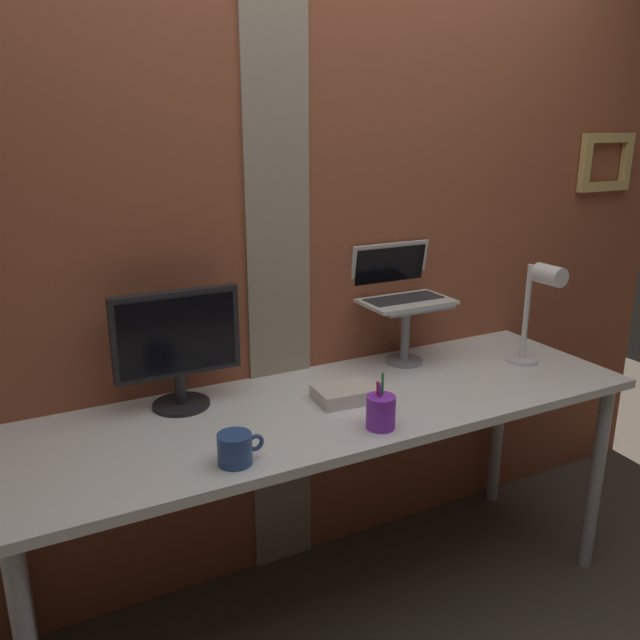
# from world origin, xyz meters

# --- Properties ---
(ground_plane) EXTENTS (6.00, 6.00, 0.00)m
(ground_plane) POSITION_xyz_m (0.00, 0.00, 0.00)
(ground_plane) COLOR #4C4238
(brick_wall_back) EXTENTS (3.46, 0.16, 2.32)m
(brick_wall_back) POSITION_xyz_m (0.00, 0.44, 1.16)
(brick_wall_back) COLOR brown
(brick_wall_back) RESTS_ON ground_plane
(desk) EXTENTS (2.06, 0.64, 0.78)m
(desk) POSITION_xyz_m (-0.12, 0.06, 0.70)
(desk) COLOR white
(desk) RESTS_ON ground_plane
(monitor) EXTENTS (0.39, 0.18, 0.38)m
(monitor) POSITION_xyz_m (-0.56, 0.26, 1.00)
(monitor) COLOR black
(monitor) RESTS_ON desk
(laptop_stand) EXTENTS (0.28, 0.22, 0.23)m
(laptop_stand) POSITION_xyz_m (0.29, 0.26, 0.93)
(laptop_stand) COLOR gray
(laptop_stand) RESTS_ON desk
(laptop) EXTENTS (0.33, 0.24, 0.20)m
(laptop) POSITION_xyz_m (0.29, 0.32, 1.06)
(laptop) COLOR silver
(laptop) RESTS_ON laptop_stand
(desk_lamp) EXTENTS (0.12, 0.20, 0.39)m
(desk_lamp) POSITION_xyz_m (0.69, 0.01, 1.02)
(desk_lamp) COLOR white
(desk_lamp) RESTS_ON desk
(pen_cup) EXTENTS (0.09, 0.09, 0.17)m
(pen_cup) POSITION_xyz_m (-0.08, -0.16, 0.83)
(pen_cup) COLOR purple
(pen_cup) RESTS_ON desk
(coffee_mug) EXTENTS (0.13, 0.09, 0.08)m
(coffee_mug) POSITION_xyz_m (-0.53, -0.16, 0.82)
(coffee_mug) COLOR #2D4C8C
(coffee_mug) RESTS_ON desk
(paper_clutter_stack) EXTENTS (0.21, 0.15, 0.05)m
(paper_clutter_stack) POSITION_xyz_m (-0.07, 0.06, 0.80)
(paper_clutter_stack) COLOR silver
(paper_clutter_stack) RESTS_ON desk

